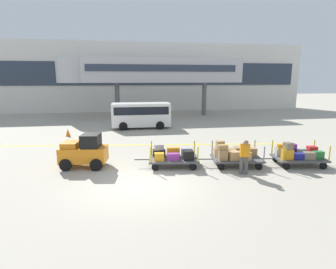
{
  "coord_description": "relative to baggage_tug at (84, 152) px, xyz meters",
  "views": [
    {
      "loc": [
        -0.71,
        -10.29,
        4.08
      ],
      "look_at": [
        1.89,
        4.78,
        0.98
      ],
      "focal_mm": 29.49,
      "sensor_mm": 36.0,
      "label": 1
    }
  ],
  "objects": [
    {
      "name": "baggage_cart_middle",
      "position": [
        6.98,
        -0.98,
        -0.21
      ],
      "size": [
        3.07,
        1.72,
        1.16
      ],
      "color": "#4C4C4F",
      "rests_on": "ground_plane"
    },
    {
      "name": "safety_cone_near",
      "position": [
        -2.07,
        7.53,
        -0.48
      ],
      "size": [
        0.36,
        0.36,
        0.55
      ],
      "primitive_type": "cone",
      "color": "orange",
      "rests_on": "ground_plane"
    },
    {
      "name": "terminal_building",
      "position": [
        2.44,
        23.37,
        3.52
      ],
      "size": [
        47.2,
        2.51,
        8.53
      ],
      "color": "silver",
      "rests_on": "ground_plane"
    },
    {
      "name": "ground_plane",
      "position": [
        2.44,
        -2.61,
        -0.75
      ],
      "size": [
        120.0,
        120.0,
        0.0
      ],
      "primitive_type": "plane",
      "color": "#A8A08E"
    },
    {
      "name": "apron_lead_line",
      "position": [
        2.08,
        4.1,
        -0.75
      ],
      "size": [
        20.53,
        3.0,
        0.01
      ],
      "primitive_type": "cube",
      "rotation": [
        0.0,
        0.0,
        -0.14
      ],
      "color": "yellow",
      "rests_on": "ground_plane"
    },
    {
      "name": "jet_bridge",
      "position": [
        4.55,
        17.38,
        4.18
      ],
      "size": [
        19.73,
        3.0,
        6.28
      ],
      "color": "#B7B7BC",
      "rests_on": "ground_plane"
    },
    {
      "name": "baggage_cart_lead",
      "position": [
        4.09,
        -0.57,
        -0.26
      ],
      "size": [
        3.07,
        1.72,
        1.1
      ],
      "color": "#4C4C4F",
      "rests_on": "ground_plane"
    },
    {
      "name": "baggage_cart_tail",
      "position": [
        9.98,
        -1.44,
        -0.21
      ],
      "size": [
        3.07,
        1.72,
        1.2
      ],
      "color": "#4C4C4F",
      "rests_on": "ground_plane"
    },
    {
      "name": "baggage_tug",
      "position": [
        0.0,
        0.0,
        0.0
      ],
      "size": [
        2.24,
        1.49,
        1.58
      ],
      "color": "orange",
      "rests_on": "ground_plane"
    },
    {
      "name": "baggage_handler",
      "position": [
        6.9,
        -2.24,
        0.11
      ],
      "size": [
        0.51,
        0.52,
        1.56
      ],
      "color": "#4C4C4C",
      "rests_on": "ground_plane"
    },
    {
      "name": "shuttle_van",
      "position": [
        3.4,
        10.08,
        0.48
      ],
      "size": [
        4.82,
        2.02,
        2.1
      ],
      "color": "white",
      "rests_on": "ground_plane"
    }
  ]
}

